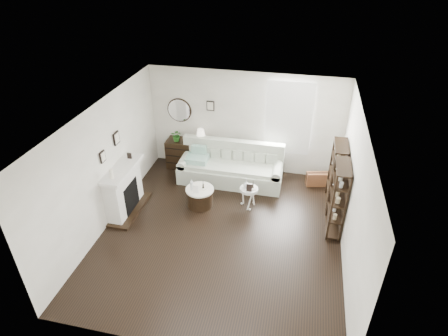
% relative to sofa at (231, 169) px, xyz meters
% --- Properties ---
extents(room, '(5.50, 5.50, 5.50)m').
position_rel_sofa_xyz_m(room, '(0.95, 0.62, 1.26)').
color(room, black).
rests_on(room, ground).
extents(fireplace, '(0.50, 1.40, 1.84)m').
position_rel_sofa_xyz_m(fireplace, '(-2.10, -1.78, 0.20)').
color(fireplace, white).
rests_on(fireplace, ground).
extents(shelf_unit_far, '(0.30, 0.80, 1.60)m').
position_rel_sofa_xyz_m(shelf_unit_far, '(2.55, -0.53, 0.46)').
color(shelf_unit_far, black).
rests_on(shelf_unit_far, ground).
extents(shelf_unit_near, '(0.30, 0.80, 1.60)m').
position_rel_sofa_xyz_m(shelf_unit_near, '(2.55, -1.43, 0.46)').
color(shelf_unit_near, black).
rests_on(shelf_unit_near, ground).
extents(sofa, '(2.63, 0.91, 1.02)m').
position_rel_sofa_xyz_m(sofa, '(0.00, 0.00, 0.00)').
color(sofa, '#A9B3A0').
rests_on(sofa, ground).
extents(quilt, '(0.55, 0.45, 0.14)m').
position_rel_sofa_xyz_m(quilt, '(-0.86, -0.13, 0.26)').
color(quilt, '#279061').
rests_on(quilt, sofa).
extents(suitcase, '(0.58, 0.31, 0.37)m').
position_rel_sofa_xyz_m(suitcase, '(2.20, 0.22, -0.15)').
color(suitcase, brown).
rests_on(suitcase, ground).
extents(dresser, '(1.19, 0.51, 0.80)m').
position_rel_sofa_xyz_m(dresser, '(-1.24, 0.39, 0.06)').
color(dresser, black).
rests_on(dresser, ground).
extents(table_lamp, '(0.30, 0.30, 0.38)m').
position_rel_sofa_xyz_m(table_lamp, '(-0.89, 0.39, 0.65)').
color(table_lamp, '#F7E7D0').
rests_on(table_lamp, dresser).
extents(potted_plant, '(0.31, 0.27, 0.33)m').
position_rel_sofa_xyz_m(potted_plant, '(-1.54, 0.34, 0.62)').
color(potted_plant, '#225E1B').
rests_on(potted_plant, dresser).
extents(drum_table, '(0.66, 0.66, 0.46)m').
position_rel_sofa_xyz_m(drum_table, '(-0.49, -1.23, -0.11)').
color(drum_table, black).
rests_on(drum_table, ground).
extents(pedestal_table, '(0.43, 0.43, 0.52)m').
position_rel_sofa_xyz_m(pedestal_table, '(0.64, -1.03, 0.13)').
color(pedestal_table, silver).
rests_on(pedestal_table, ground).
extents(eiffel_drum, '(0.11, 0.11, 0.19)m').
position_rel_sofa_xyz_m(eiffel_drum, '(-0.41, -1.18, 0.21)').
color(eiffel_drum, black).
rests_on(eiffel_drum, drum_table).
extents(bottle_drum, '(0.06, 0.06, 0.27)m').
position_rel_sofa_xyz_m(bottle_drum, '(-0.65, -1.30, 0.26)').
color(bottle_drum, silver).
rests_on(bottle_drum, drum_table).
extents(card_frame_drum, '(0.14, 0.07, 0.18)m').
position_rel_sofa_xyz_m(card_frame_drum, '(-0.53, -1.39, 0.21)').
color(card_frame_drum, white).
rests_on(card_frame_drum, drum_table).
extents(eiffel_ped, '(0.11, 0.11, 0.19)m').
position_rel_sofa_xyz_m(eiffel_ped, '(0.72, -1.01, 0.27)').
color(eiffel_ped, black).
rests_on(eiffel_ped, pedestal_table).
extents(flask_ped, '(0.13, 0.13, 0.24)m').
position_rel_sofa_xyz_m(flask_ped, '(0.56, -1.02, 0.30)').
color(flask_ped, silver).
rests_on(flask_ped, pedestal_table).
extents(card_frame_ped, '(0.13, 0.05, 0.17)m').
position_rel_sofa_xyz_m(card_frame_ped, '(0.65, -1.15, 0.26)').
color(card_frame_ped, black).
rests_on(card_frame_ped, pedestal_table).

